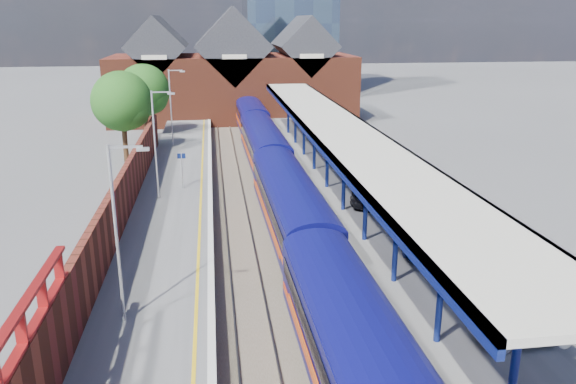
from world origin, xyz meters
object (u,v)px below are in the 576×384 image
at_px(lamp_post_c, 157,138).
at_px(platform_sign, 182,165).
at_px(train, 274,166).
at_px(lamp_post_b, 119,224).
at_px(parked_car_blue, 443,249).
at_px(parked_car_dark, 388,198).
at_px(parked_car_silver, 527,326).
at_px(lamp_post_d, 172,103).

distance_m(lamp_post_c, platform_sign, 3.34).
bearing_deg(train, lamp_post_b, -112.63).
relative_size(train, parked_car_blue, 16.80).
distance_m(lamp_post_c, parked_car_dark, 15.14).
xyz_separation_m(parked_car_silver, parked_car_dark, (-0.38, 15.30, 0.04)).
distance_m(train, parked_car_silver, 23.33).
distance_m(lamp_post_d, parked_car_silver, 38.52).
bearing_deg(lamp_post_d, parked_car_silver, -67.75).
distance_m(lamp_post_b, lamp_post_d, 32.00).
bearing_deg(train, parked_car_blue, -66.07).
relative_size(lamp_post_d, parked_car_silver, 1.79).
height_order(parked_car_dark, parked_car_blue, parked_car_dark).
bearing_deg(platform_sign, lamp_post_b, -94.33).
distance_m(parked_car_silver, parked_car_dark, 15.31).
relative_size(lamp_post_c, parked_car_silver, 1.79).
xyz_separation_m(platform_sign, parked_car_blue, (13.09, -14.02, -1.14)).
bearing_deg(lamp_post_c, platform_sign, 55.74).
distance_m(lamp_post_c, parked_car_blue, 19.11).
height_order(lamp_post_c, parked_car_silver, lamp_post_c).
xyz_separation_m(lamp_post_b, parked_car_silver, (14.53, -3.51, -3.35)).
height_order(train, parked_car_blue, train).
bearing_deg(parked_car_dark, train, 49.01).
height_order(train, platform_sign, platform_sign).
xyz_separation_m(train, platform_sign, (-6.49, -0.84, 0.57)).
relative_size(lamp_post_d, platform_sign, 2.80).
xyz_separation_m(lamp_post_d, parked_car_blue, (14.45, -28.02, -3.45)).
height_order(lamp_post_d, parked_car_dark, lamp_post_d).
height_order(lamp_post_b, parked_car_blue, lamp_post_b).
bearing_deg(lamp_post_d, platform_sign, -84.44).
bearing_deg(parked_car_silver, train, 15.54).
relative_size(lamp_post_b, platform_sign, 2.80).
distance_m(platform_sign, parked_car_silver, 25.25).
distance_m(train, platform_sign, 6.57).
height_order(lamp_post_d, parked_car_blue, lamp_post_d).
relative_size(lamp_post_b, lamp_post_c, 1.00).
height_order(lamp_post_b, parked_car_dark, lamp_post_b).
bearing_deg(lamp_post_c, parked_car_dark, -16.57).
distance_m(parked_car_silver, parked_car_blue, 7.50).
relative_size(parked_car_silver, parked_car_blue, 0.99).
distance_m(train, parked_car_dark, 9.47).
bearing_deg(lamp_post_b, parked_car_silver, -13.59).
xyz_separation_m(lamp_post_c, platform_sign, (1.36, 2.00, -2.30)).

